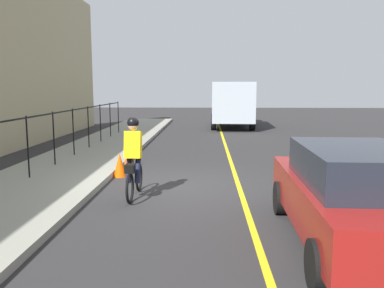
{
  "coord_description": "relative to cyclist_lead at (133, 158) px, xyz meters",
  "views": [
    {
      "loc": [
        -9.79,
        -0.78,
        2.45
      ],
      "look_at": [
        0.47,
        -0.4,
        1.0
      ],
      "focal_mm": 37.19,
      "sensor_mm": 36.0,
      "label": 1
    }
  ],
  "objects": [
    {
      "name": "iron_fence",
      "position": [
        2.14,
        2.96,
        0.42
      ],
      "size": [
        19.38,
        0.04,
        1.6
      ],
      "color": "black",
      "rests_on": "sidewalk"
    },
    {
      "name": "sidewalk",
      "position": [
        1.14,
        2.56,
        -0.84
      ],
      "size": [
        40.0,
        3.2,
        0.15
      ],
      "primitive_type": "cube",
      "color": "gray",
      "rests_on": "ground"
    },
    {
      "name": "cyclist_lead",
      "position": [
        0.0,
        0.0,
        0.0
      ],
      "size": [
        1.71,
        0.37,
        1.83
      ],
      "rotation": [
        0.0,
        0.0,
        -0.02
      ],
      "color": "black",
      "rests_on": "ground"
    },
    {
      "name": "traffic_cone_far",
      "position": [
        2.11,
        0.78,
        -0.58
      ],
      "size": [
        0.36,
        0.36,
        0.67
      ],
      "primitive_type": "cone",
      "color": "#F24F03",
      "rests_on": "ground"
    },
    {
      "name": "ground_plane",
      "position": [
        1.14,
        -0.84,
        -0.91
      ],
      "size": [
        80.0,
        80.0,
        0.0
      ],
      "primitive_type": "plane",
      "color": "#2B292A"
    },
    {
      "name": "patrol_sedan",
      "position": [
        -2.61,
        -3.88,
        -0.09
      ],
      "size": [
        4.45,
        2.03,
        1.58
      ],
      "rotation": [
        0.0,
        0.0,
        -0.03
      ],
      "color": "maroon",
      "rests_on": "ground"
    },
    {
      "name": "lane_line_centre",
      "position": [
        1.14,
        -2.44,
        -0.91
      ],
      "size": [
        36.0,
        0.12,
        0.01
      ],
      "primitive_type": "cube",
      "color": "yellow",
      "rests_on": "ground"
    },
    {
      "name": "traffic_cone_near",
      "position": [
        3.37,
        0.78,
        -0.6
      ],
      "size": [
        0.36,
        0.36,
        0.63
      ],
      "primitive_type": "cone",
      "color": "#E75112",
      "rests_on": "ground"
    },
    {
      "name": "box_truck_background",
      "position": [
        16.38,
        -3.23,
        0.64
      ],
      "size": [
        6.79,
        2.72,
        2.78
      ],
      "rotation": [
        0.0,
        0.0,
        -0.04
      ],
      "color": "#A7B2BD",
      "rests_on": "ground"
    }
  ]
}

